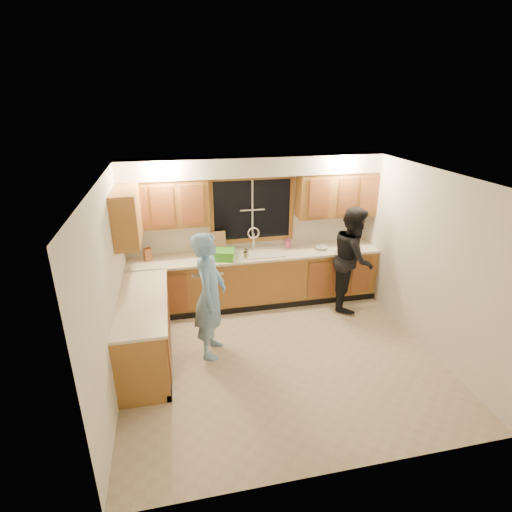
{
  "coord_description": "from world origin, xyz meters",
  "views": [
    {
      "loc": [
        -1.31,
        -4.46,
        3.38
      ],
      "look_at": [
        -0.2,
        0.65,
        1.27
      ],
      "focal_mm": 28.0,
      "sensor_mm": 36.0,
      "label": 1
    }
  ],
  "objects": [
    {
      "name": "dish_crate",
      "position": [
        -0.56,
        1.48,
        1.0
      ],
      "size": [
        0.4,
        0.39,
        0.16
      ],
      "primitive_type": "cube",
      "rotation": [
        0.0,
        0.0,
        -0.26
      ],
      "color": "green",
      "rests_on": "countertop_back"
    },
    {
      "name": "upper_cabinets_left",
      "position": [
        -1.43,
        1.73,
        1.83
      ],
      "size": [
        1.35,
        0.33,
        0.75
      ],
      "primitive_type": "cube",
      "color": "#A46C2F",
      "rests_on": "wall_back"
    },
    {
      "name": "upper_cabinets_right",
      "position": [
        1.43,
        1.73,
        1.83
      ],
      "size": [
        1.35,
        0.33,
        0.75
      ],
      "primitive_type": "cube",
      "color": "#A46C2F",
      "rests_on": "wall_back"
    },
    {
      "name": "upper_cabinets_return",
      "position": [
        -1.94,
        1.12,
        1.83
      ],
      "size": [
        0.33,
        0.9,
        0.75
      ],
      "primitive_type": "cube",
      "color": "#A46C2F",
      "rests_on": "wall_left"
    },
    {
      "name": "cutting_board",
      "position": [
        -0.61,
        1.78,
        1.1
      ],
      "size": [
        0.28,
        0.11,
        0.36
      ],
      "primitive_type": "cube",
      "rotation": [
        -0.21,
        0.0,
        0.06
      ],
      "color": "tan",
      "rests_on": "countertop_back"
    },
    {
      "name": "knife_block",
      "position": [
        -1.75,
        1.67,
        1.02
      ],
      "size": [
        0.15,
        0.14,
        0.21
      ],
      "primitive_type": "cube",
      "rotation": [
        0.0,
        0.0,
        0.49
      ],
      "color": "#9A552A",
      "rests_on": "countertop_back"
    },
    {
      "name": "bowl",
      "position": [
        1.15,
        1.57,
        0.95
      ],
      "size": [
        0.23,
        0.23,
        0.05
      ],
      "primitive_type": "imported",
      "rotation": [
        0.0,
        0.0,
        -0.12
      ],
      "color": "silver",
      "rests_on": "countertop_back"
    },
    {
      "name": "soap_bottle",
      "position": [
        0.61,
        1.78,
        1.01
      ],
      "size": [
        0.1,
        0.1,
        0.18
      ],
      "primitive_type": "imported",
      "rotation": [
        0.0,
        0.0,
        0.23
      ],
      "color": "#EC5996",
      "rests_on": "countertop_back"
    },
    {
      "name": "window_frame",
      "position": [
        0.0,
        1.89,
        1.6
      ],
      "size": [
        1.44,
        0.03,
        1.14
      ],
      "color": "black",
      "rests_on": "wall_back"
    },
    {
      "name": "countertop_back",
      "position": [
        0.0,
        1.58,
        0.9
      ],
      "size": [
        4.2,
        0.63,
        0.04
      ],
      "primitive_type": "cube",
      "color": "#EFE3C9",
      "rests_on": "base_cabinets_back"
    },
    {
      "name": "countertop_left",
      "position": [
        -1.79,
        0.35,
        0.9
      ],
      "size": [
        0.63,
        1.9,
        0.04
      ],
      "primitive_type": "cube",
      "color": "#EFE3C9",
      "rests_on": "base_cabinets_left"
    },
    {
      "name": "ceiling",
      "position": [
        0.0,
        0.0,
        2.5
      ],
      "size": [
        4.2,
        4.2,
        0.0
      ],
      "primitive_type": "plane",
      "rotation": [
        3.14,
        0.0,
        0.0
      ],
      "color": "silver"
    },
    {
      "name": "man",
      "position": [
        -0.91,
        0.31,
        0.89
      ],
      "size": [
        0.59,
        0.74,
        1.78
      ],
      "primitive_type": "imported",
      "rotation": [
        0.0,
        0.0,
        1.29
      ],
      "color": "#72A5D8",
      "rests_on": "floor"
    },
    {
      "name": "sink",
      "position": [
        0.0,
        1.6,
        0.86
      ],
      "size": [
        0.86,
        0.52,
        0.57
      ],
      "color": "white",
      "rests_on": "countertop_back"
    },
    {
      "name": "can_left",
      "position": [
        -0.21,
        1.39,
        0.99
      ],
      "size": [
        0.07,
        0.07,
        0.13
      ],
      "primitive_type": "cylinder",
      "rotation": [
        0.0,
        0.0,
        0.01
      ],
      "color": "#B9AE8E",
      "rests_on": "countertop_back"
    },
    {
      "name": "wall_left",
      "position": [
        -2.1,
        0.0,
        1.25
      ],
      "size": [
        0.0,
        3.8,
        3.8
      ],
      "primitive_type": "plane",
      "rotation": [
        1.57,
        0.0,
        1.57
      ],
      "color": "silver",
      "rests_on": "ground"
    },
    {
      "name": "woman",
      "position": [
        1.56,
        1.19,
        0.87
      ],
      "size": [
        0.95,
        1.04,
        1.74
      ],
      "primitive_type": "imported",
      "rotation": [
        0.0,
        0.0,
        1.15
      ],
      "color": "black",
      "rests_on": "floor"
    },
    {
      "name": "stove",
      "position": [
        -1.8,
        -0.22,
        0.45
      ],
      "size": [
        0.58,
        0.75,
        0.9
      ],
      "primitive_type": "cube",
      "color": "silver",
      "rests_on": "floor"
    },
    {
      "name": "base_cabinets_back",
      "position": [
        0.0,
        1.6,
        0.44
      ],
      "size": [
        4.2,
        0.6,
        0.88
      ],
      "primitive_type": "cube",
      "color": "#A46C2F",
      "rests_on": "ground"
    },
    {
      "name": "base_cabinets_left",
      "position": [
        -1.8,
        0.35,
        0.44
      ],
      "size": [
        0.6,
        1.9,
        0.88
      ],
      "primitive_type": "cube",
      "color": "#A46C2F",
      "rests_on": "ground"
    },
    {
      "name": "dishwasher",
      "position": [
        -0.85,
        1.59,
        0.41
      ],
      "size": [
        0.6,
        0.56,
        0.82
      ],
      "primitive_type": "cube",
      "color": "silver",
      "rests_on": "floor"
    },
    {
      "name": "soffit",
      "position": [
        0.0,
        1.72,
        2.35
      ],
      "size": [
        4.2,
        0.35,
        0.3
      ],
      "primitive_type": "cube",
      "color": "white",
      "rests_on": "wall_back"
    },
    {
      "name": "wall_right",
      "position": [
        2.1,
        0.0,
        1.25
      ],
      "size": [
        0.0,
        3.8,
        3.8
      ],
      "primitive_type": "plane",
      "rotation": [
        1.57,
        0.0,
        -1.57
      ],
      "color": "silver",
      "rests_on": "ground"
    },
    {
      "name": "wall_back",
      "position": [
        0.0,
        1.9,
        1.25
      ],
      "size": [
        4.2,
        0.0,
        4.2
      ],
      "primitive_type": "plane",
      "rotation": [
        1.57,
        0.0,
        0.0
      ],
      "color": "silver",
      "rests_on": "ground"
    },
    {
      "name": "floor",
      "position": [
        0.0,
        0.0,
        0.0
      ],
      "size": [
        4.2,
        4.2,
        0.0
      ],
      "primitive_type": "plane",
      "color": "#B9A88E",
      "rests_on": "ground"
    },
    {
      "name": "can_right",
      "position": [
        -0.18,
        1.51,
        0.98
      ],
      "size": [
        0.08,
        0.08,
        0.12
      ],
      "primitive_type": "cylinder",
      "rotation": [
        0.0,
        0.0,
        0.28
      ],
      "color": "#B9AE8E",
      "rests_on": "countertop_back"
    }
  ]
}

